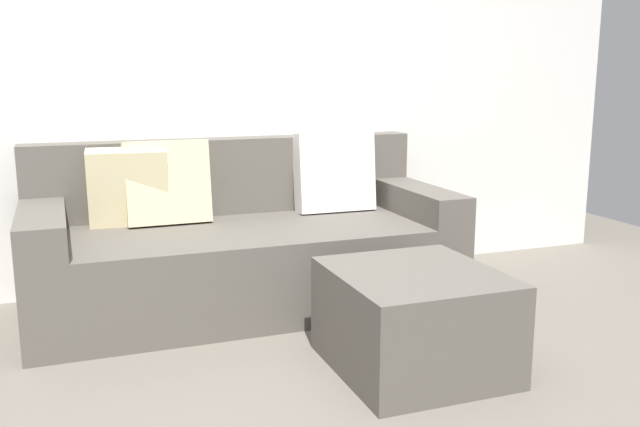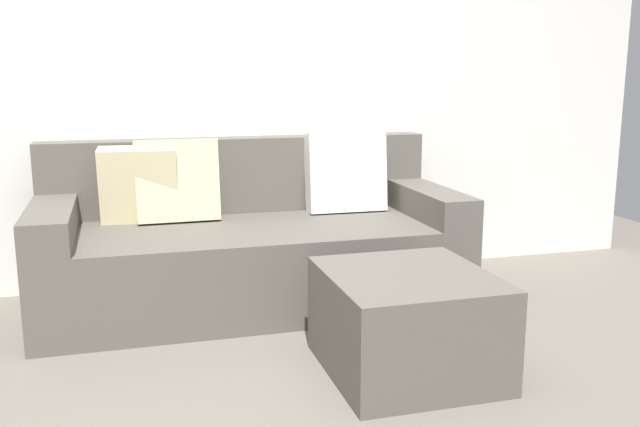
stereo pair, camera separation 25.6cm
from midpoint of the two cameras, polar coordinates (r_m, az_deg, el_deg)
wall_back at (r=4.20m, az=-5.59°, el=10.80°), size 5.41×0.10×2.40m
couch_sectional at (r=3.86m, az=-3.88°, el=-2.39°), size 2.22×0.97×0.91m
ottoman at (r=3.01m, az=9.53°, el=-8.74°), size 0.66×0.73×0.43m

